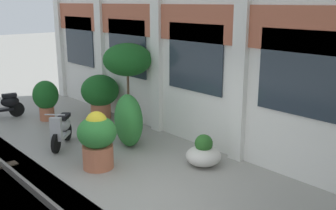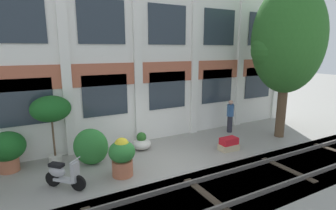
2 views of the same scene
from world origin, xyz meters
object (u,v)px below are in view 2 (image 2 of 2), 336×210
object	(u,v)px
broadleaf_tree	(288,41)
potted_plant_wide_bowl	(142,143)
potted_plant_square_trough	(229,144)
scooter_second_parked	(63,175)
potted_plant_terracotta_small	(51,110)
resident_by_doorway	(230,115)
potted_plant_glazed_jar	(7,149)
topiary_hedge	(91,147)
potted_plant_fluted_column	(122,155)

from	to	relation	value
broadleaf_tree	potted_plant_wide_bowl	xyz separation A→B (m)	(-6.46, 1.63, -4.16)
potted_plant_wide_bowl	potted_plant_square_trough	distance (m)	3.63
potted_plant_wide_bowl	scooter_second_parked	bearing A→B (deg)	-151.38
potted_plant_square_trough	potted_plant_terracotta_small	bearing A→B (deg)	161.47
resident_by_doorway	broadleaf_tree	bearing A→B (deg)	18.03
potted_plant_glazed_jar	potted_plant_terracotta_small	size ratio (longest dim) A/B	0.56
scooter_second_parked	potted_plant_terracotta_small	bearing A→B (deg)	135.81
potted_plant_glazed_jar	topiary_hedge	size ratio (longest dim) A/B	1.04
resident_by_doorway	topiary_hedge	xyz separation A→B (m)	(-6.99, -0.53, -0.20)
broadleaf_tree	topiary_hedge	size ratio (longest dim) A/B	5.19
broadleaf_tree	scooter_second_parked	size ratio (longest dim) A/B	6.69
potted_plant_terracotta_small	potted_plant_glazed_jar	bearing A→B (deg)	-178.34
potted_plant_terracotta_small	potted_plant_square_trough	distance (m)	7.01
potted_plant_glazed_jar	resident_by_doorway	world-z (taller)	resident_by_doorway
potted_plant_glazed_jar	potted_plant_terracotta_small	bearing A→B (deg)	1.66
potted_plant_square_trough	potted_plant_fluted_column	bearing A→B (deg)	-179.56
broadleaf_tree	potted_plant_square_trough	world-z (taller)	broadleaf_tree
potted_plant_terracotta_small	resident_by_doorway	bearing A→B (deg)	-2.13
broadleaf_tree	potted_plant_fluted_column	bearing A→B (deg)	-178.28
resident_by_doorway	topiary_hedge	world-z (taller)	resident_by_doorway
potted_plant_fluted_column	potted_plant_wide_bowl	xyz separation A→B (m)	(1.46, 1.87, -0.43)
potted_plant_wide_bowl	scooter_second_parked	distance (m)	3.75
potted_plant_terracotta_small	potted_plant_square_trough	world-z (taller)	potted_plant_terracotta_small
potted_plant_fluted_column	potted_plant_glazed_jar	xyz separation A→B (m)	(-3.31, 2.15, 0.11)
potted_plant_square_trough	resident_by_doorway	world-z (taller)	resident_by_doorway
potted_plant_fluted_column	scooter_second_parked	size ratio (longest dim) A/B	1.25
potted_plant_terracotta_small	topiary_hedge	bearing A→B (deg)	-36.18
broadleaf_tree	potted_plant_terracotta_small	distance (m)	10.27
topiary_hedge	scooter_second_parked	bearing A→B (deg)	-131.00
broadleaf_tree	topiary_hedge	xyz separation A→B (m)	(-8.63, 1.12, -3.77)
potted_plant_wide_bowl	potted_plant_square_trough	bearing A→B (deg)	-30.34
scooter_second_parked	resident_by_doorway	bearing A→B (deg)	57.96
potted_plant_wide_bowl	scooter_second_parked	size ratio (longest dim) A/B	0.77
potted_plant_fluted_column	potted_plant_wide_bowl	size ratio (longest dim) A/B	1.62
potted_plant_glazed_jar	potted_plant_square_trough	bearing A→B (deg)	-14.99
potted_plant_glazed_jar	scooter_second_parked	bearing A→B (deg)	-54.53
broadleaf_tree	potted_plant_glazed_jar	size ratio (longest dim) A/B	4.99
broadleaf_tree	resident_by_doorway	bearing A→B (deg)	134.83
potted_plant_wide_bowl	scooter_second_parked	world-z (taller)	scooter_second_parked
topiary_hedge	potted_plant_square_trough	bearing A→B (deg)	-14.04
broadleaf_tree	potted_plant_glazed_jar	xyz separation A→B (m)	(-11.24, 1.91, -3.62)
potted_plant_square_trough	scooter_second_parked	distance (m)	6.42
potted_plant_square_trough	potted_plant_wide_bowl	bearing A→B (deg)	149.66
potted_plant_terracotta_small	potted_plant_fluted_column	bearing A→B (deg)	-49.92
potted_plant_wide_bowl	resident_by_doorway	distance (m)	4.85
resident_by_doorway	topiary_hedge	bearing A→B (deg)	-112.45
potted_plant_terracotta_small	topiary_hedge	xyz separation A→B (m)	(1.14, -0.83, -1.30)
resident_by_doorway	topiary_hedge	distance (m)	7.01
broadleaf_tree	potted_plant_fluted_column	distance (m)	8.76
potted_plant_terracotta_small	scooter_second_parked	size ratio (longest dim) A/B	2.39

